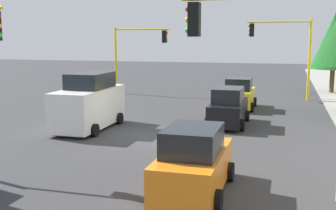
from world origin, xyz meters
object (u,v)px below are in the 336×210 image
(traffic_signal_far_left, at_px, (284,43))
(traffic_signal_near_left, at_px, (278,54))
(car_yellow, at_px, (239,95))
(car_orange, at_px, (194,163))
(car_black, at_px, (228,108))
(traffic_signal_far_right, at_px, (137,47))
(tree_roadside_far, at_px, (334,41))
(delivery_van_white, at_px, (89,103))

(traffic_signal_far_left, distance_m, traffic_signal_near_left, 20.00)
(traffic_signal_far_left, bearing_deg, car_yellow, -27.26)
(car_yellow, height_order, car_orange, same)
(car_orange, distance_m, car_black, 9.92)
(traffic_signal_far_left, distance_m, car_orange, 20.82)
(traffic_signal_far_right, relative_size, car_black, 1.30)
(traffic_signal_near_left, xyz_separation_m, tree_roadside_far, (-24.00, 3.80, 0.24))
(car_black, bearing_deg, traffic_signal_far_right, -140.21)
(delivery_van_white, distance_m, car_black, 7.07)
(traffic_signal_near_left, xyz_separation_m, car_yellow, (-14.91, -2.61, -3.14))
(car_black, bearing_deg, delivery_van_white, -67.34)
(traffic_signal_far_right, distance_m, car_orange, 22.58)
(traffic_signal_far_right, height_order, delivery_van_white, traffic_signal_far_right)
(traffic_signal_far_right, bearing_deg, traffic_signal_far_left, 90.00)
(traffic_signal_far_right, height_order, car_orange, traffic_signal_far_right)
(car_orange, bearing_deg, traffic_signal_far_right, -155.96)
(delivery_van_white, xyz_separation_m, car_orange, (7.19, 6.86, -0.39))
(traffic_signal_far_left, bearing_deg, car_black, -13.74)
(traffic_signal_near_left, relative_size, delivery_van_white, 1.19)
(traffic_signal_far_left, xyz_separation_m, traffic_signal_near_left, (20.00, -0.01, -0.05))
(traffic_signal_far_left, relative_size, traffic_signal_far_right, 1.09)
(traffic_signal_far_right, height_order, tree_roadside_far, tree_roadside_far)
(traffic_signal_far_right, xyz_separation_m, tree_roadside_far, (-4.00, 15.14, 0.49))
(traffic_signal_near_left, bearing_deg, traffic_signal_far_left, 179.96)
(delivery_van_white, relative_size, car_yellow, 1.28)
(delivery_van_white, height_order, car_black, delivery_van_white)
(traffic_signal_far_left, relative_size, car_orange, 1.44)
(car_yellow, bearing_deg, traffic_signal_far_left, 152.74)
(tree_roadside_far, relative_size, car_black, 1.60)
(traffic_signal_near_left, bearing_deg, car_orange, -78.50)
(car_orange, xyz_separation_m, car_black, (-9.91, -0.35, -0.00))
(tree_roadside_far, xyz_separation_m, car_black, (14.54, -6.36, -3.38))
(tree_roadside_far, height_order, car_orange, tree_roadside_far)
(delivery_van_white, relative_size, car_orange, 1.19)
(traffic_signal_far_left, xyz_separation_m, car_yellow, (5.09, -2.62, -3.20))
(car_yellow, relative_size, car_black, 0.92)
(tree_roadside_far, distance_m, car_yellow, 11.63)
(traffic_signal_far_right, bearing_deg, car_orange, 24.04)
(car_yellow, bearing_deg, traffic_signal_near_left, 9.94)
(tree_roadside_far, bearing_deg, car_black, -23.63)
(tree_roadside_far, distance_m, car_black, 16.23)
(car_yellow, xyz_separation_m, car_black, (5.45, 0.05, 0.00))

